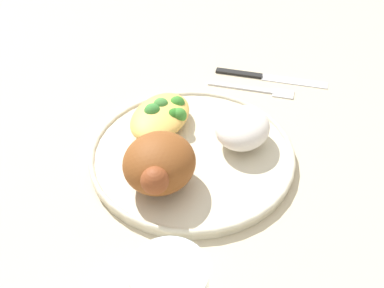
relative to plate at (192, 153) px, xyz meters
The scene contains 7 objects.
ground_plane 0.01m from the plate, ahead, with size 2.00×2.00×0.00m, color #C6B796.
plate is the anchor object (origin of this frame).
roasted_chicken 0.08m from the plate, 10.40° to the right, with size 0.10×0.09×0.06m.
rice_pile 0.08m from the plate, 128.30° to the left, with size 0.09×0.07×0.04m, color white.
mac_cheese_with_broccoli 0.07m from the plate, 119.63° to the right, with size 0.11×0.08×0.04m.
fork 0.19m from the plate, 169.39° to the left, with size 0.04×0.14×0.01m.
knife 0.23m from the plate, behind, with size 0.04×0.19×0.01m.
Camera 1 is at (0.42, 0.17, 0.43)m, focal length 42.52 mm.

